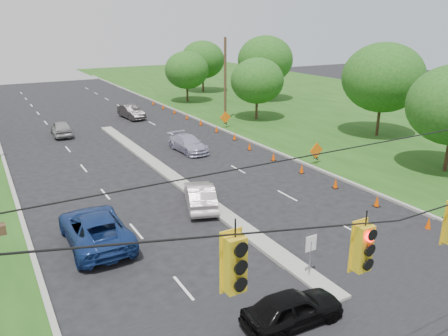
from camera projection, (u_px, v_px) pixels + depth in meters
grass_right at (447, 130)px, 44.46m from camera, size 40.00×160.00×0.06m
curb_left at (5, 165)px, 33.84m from camera, size 0.25×110.00×0.16m
curb_right at (229, 133)px, 43.33m from camera, size 0.25×110.00×0.16m
median at (171, 177)px, 31.18m from camera, size 1.00×34.00×0.18m
median_sign at (311, 248)px, 18.37m from camera, size 0.55×0.06×2.05m
utility_pole_far_right at (225, 80)px, 47.14m from camera, size 0.28×0.28×9.00m
cone_1 at (429, 223)px, 23.18m from camera, size 0.32×0.32×0.70m
cone_2 at (377, 201)px, 26.06m from camera, size 0.32×0.32×0.70m
cone_3 at (336, 183)px, 28.94m from camera, size 0.32×0.32×0.70m
cone_4 at (302, 169)px, 31.82m from camera, size 0.32×0.32×0.70m
cone_5 at (273, 156)px, 34.70m from camera, size 0.32×0.32×0.70m
cone_6 at (250, 146)px, 37.58m from camera, size 0.32×0.32×0.70m
cone_7 at (235, 136)px, 40.75m from camera, size 0.32×0.32×0.70m
cone_8 at (217, 129)px, 43.63m from camera, size 0.32×0.32×0.70m
cone_9 at (201, 122)px, 46.51m from camera, size 0.32×0.32×0.70m
cone_10 at (187, 116)px, 49.39m from camera, size 0.32×0.32×0.70m
cone_11 at (174, 111)px, 52.27m from camera, size 0.32×0.32×0.70m
cone_12 at (163, 106)px, 55.15m from camera, size 0.32×0.32×0.70m
cone_13 at (153, 102)px, 58.03m from camera, size 0.32×0.32×0.70m
work_sign_1 at (316, 151)px, 33.44m from camera, size 1.27×0.58×1.37m
work_sign_2 at (225, 118)px, 44.96m from camera, size 1.27×0.58×1.37m
tree_8 at (383, 78)px, 40.56m from camera, size 7.56×7.56×8.82m
tree_9 at (257, 81)px, 48.01m from camera, size 5.88×5.88×6.86m
tree_10 at (265, 60)px, 59.61m from camera, size 7.56×7.56×8.82m
tree_11 at (203, 60)px, 66.98m from camera, size 6.72×6.72×7.84m
tree_12 at (187, 70)px, 58.60m from camera, size 5.88×5.88×6.86m
black_sedan at (293, 308)px, 15.81m from camera, size 3.97×1.78×1.32m
white_sedan at (200, 195)px, 25.88m from camera, size 2.99×4.75×1.48m
blue_pickup at (95, 228)px, 21.56m from camera, size 2.83×6.05×1.67m
silver_car_far at (188, 144)px, 37.06m from camera, size 2.18×4.84×1.38m
silver_car_oncoming at (61, 128)px, 42.11m from camera, size 1.96×4.40×1.47m
dark_car_receding at (131, 112)px, 49.70m from camera, size 2.03×4.73×1.51m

